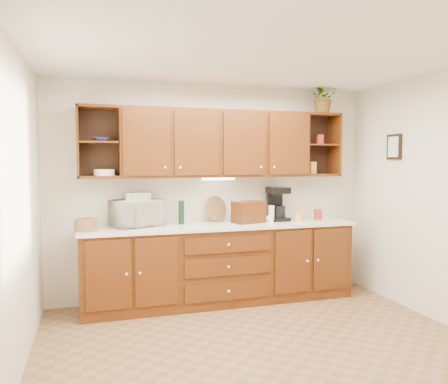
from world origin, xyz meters
TOP-DOWN VIEW (x-y plane):
  - floor at (0.00, 0.00)m, footprint 4.00×4.00m
  - ceiling at (0.00, 0.00)m, footprint 4.00×4.00m
  - back_wall at (0.00, 1.75)m, footprint 4.00×0.00m
  - left_wall at (-2.00, 0.00)m, footprint 0.00×3.50m
  - base_cabinets at (0.00, 1.45)m, footprint 3.20×0.60m
  - countertop at (0.00, 1.44)m, footprint 3.24×0.64m
  - upper_cabinets at (0.01, 1.59)m, footprint 3.20×0.33m
  - undercabinet_light at (0.00, 1.53)m, footprint 0.40×0.05m
  - framed_picture at (1.98, 0.90)m, footprint 0.03×0.24m
  - wicker_basket at (-1.52, 1.36)m, footprint 0.29×0.29m
  - microwave at (-0.96, 1.56)m, footprint 0.65×0.56m
  - towel_stack at (-0.96, 1.56)m, footprint 0.29×0.23m
  - wine_bottle at (-0.44, 1.57)m, footprint 0.08×0.08m
  - woven_tray at (0.02, 1.69)m, footprint 0.32×0.20m
  - bread_box at (0.35, 1.45)m, footprint 0.42×0.32m
  - mug_tree at (0.51, 1.48)m, footprint 0.25×0.24m
  - canister_red at (1.31, 1.48)m, footprint 0.11×0.11m
  - canister_white at (0.64, 1.44)m, footprint 0.10×0.10m
  - canister_yellow at (0.97, 1.35)m, footprint 0.12×0.12m
  - coffee_maker at (0.77, 1.56)m, footprint 0.23×0.29m
  - bowl_stack at (-1.34, 1.57)m, footprint 0.20×0.20m
  - plate_stack at (-1.31, 1.57)m, footprint 0.29×0.29m
  - pantry_box_yellow at (1.27, 1.58)m, footprint 0.10×0.08m
  - pantry_box_red at (1.36, 1.56)m, footprint 0.09×0.08m
  - potted_plant at (1.38, 1.52)m, footprint 0.37×0.33m

SIDE VIEW (x-z plane):
  - floor at x=0.00m, z-range 0.00..0.00m
  - base_cabinets at x=0.00m, z-range 0.00..0.90m
  - countertop at x=0.00m, z-range 0.90..0.94m
  - woven_tray at x=0.02m, z-range 0.79..1.10m
  - mug_tree at x=0.51m, z-range 0.85..1.11m
  - canister_yellow at x=0.97m, z-range 0.94..1.05m
  - canister_red at x=1.31m, z-range 0.94..1.07m
  - wicker_basket at x=-1.52m, z-range 0.94..1.07m
  - canister_white at x=0.64m, z-range 0.94..1.14m
  - bread_box at x=0.35m, z-range 0.94..1.20m
  - wine_bottle at x=-0.44m, z-range 0.94..1.22m
  - microwave at x=-0.96m, z-range 0.94..1.24m
  - coffee_maker at x=0.77m, z-range 0.93..1.35m
  - towel_stack at x=-0.96m, z-range 1.24..1.33m
  - back_wall at x=0.00m, z-range -0.70..3.30m
  - left_wall at x=-2.00m, z-range -0.45..3.05m
  - undercabinet_light at x=0.00m, z-range 1.46..1.48m
  - plate_stack at x=-1.31m, z-range 1.52..1.59m
  - pantry_box_yellow at x=1.27m, z-range 1.52..1.67m
  - framed_picture at x=1.98m, z-range 1.70..2.00m
  - upper_cabinets at x=0.01m, z-range 1.49..2.29m
  - bowl_stack at x=-1.34m, z-range 1.90..1.94m
  - pantry_box_red at x=1.36m, z-range 1.90..2.02m
  - potted_plant at x=1.38m, z-range 2.29..2.68m
  - ceiling at x=0.00m, z-range 2.60..2.60m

